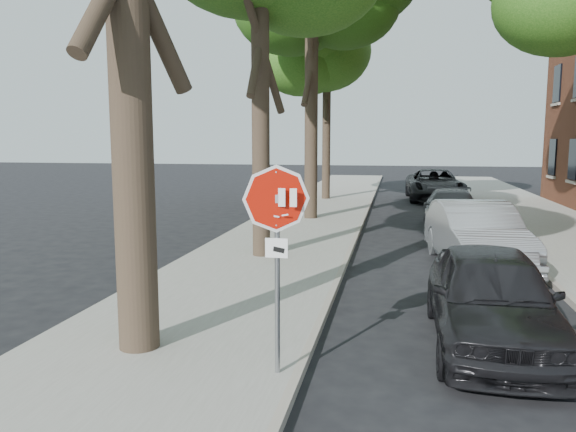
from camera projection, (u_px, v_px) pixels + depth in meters
name	position (u px, v px, depth m)	size (l,w,h in m)	color
ground	(333.00, 386.00, 6.94)	(120.00, 120.00, 0.00)	black
sidewalk_left	(299.00, 227.00, 19.07)	(4.00, 55.00, 0.12)	gray
sidewalk_right	(567.00, 235.00, 17.48)	(4.00, 55.00, 0.12)	gray
curb_left	(359.00, 229.00, 18.69)	(0.12, 55.00, 0.13)	#9E9384
curb_right	(498.00, 233.00, 17.86)	(0.12, 55.00, 0.13)	#9E9384
stop_sign	(277.00, 229.00, 6.78)	(0.76, 0.34, 2.61)	gray
tree_far	(327.00, 52.00, 27.01)	(5.29, 4.91, 9.33)	black
car_a	(491.00, 297.00, 8.22)	(1.72, 4.29, 1.46)	black
car_b	(476.00, 235.00, 13.30)	(1.65, 4.72, 1.55)	gray
car_c	(452.00, 210.00, 18.89)	(1.85, 4.56, 1.32)	#424246
car_d	(435.00, 185.00, 27.93)	(2.58, 5.60, 1.56)	black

